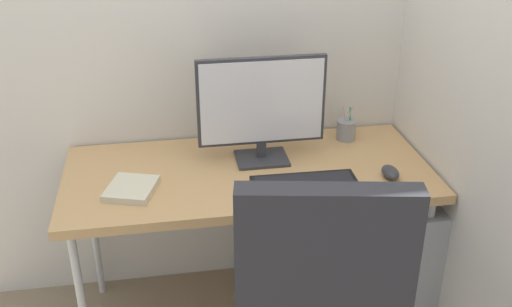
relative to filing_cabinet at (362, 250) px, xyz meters
The scene contains 7 objects.
desk 0.62m from the filing_cabinet, behind, with size 1.43×0.65×0.73m.
filing_cabinet is the anchor object (origin of this frame).
monitor 0.79m from the filing_cabinet, 164.92° to the left, with size 0.50×0.17×0.43m.
keyboard 0.55m from the filing_cabinet, 153.56° to the right, with size 0.40×0.18×0.02m.
mouse 0.46m from the filing_cabinet, 72.77° to the right, with size 0.06×0.10×0.04m, color #333338.
pen_holder 0.53m from the filing_cabinet, 96.82° to the left, with size 0.08×0.08×0.16m.
notebook 1.04m from the filing_cabinet, behind, with size 0.17×0.19×0.03m, color beige.
Camera 1 is at (-0.31, -2.04, 1.83)m, focal length 41.92 mm.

